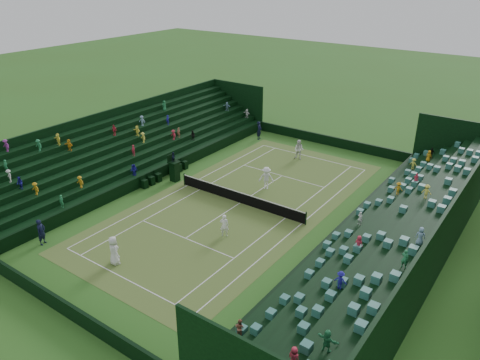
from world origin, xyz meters
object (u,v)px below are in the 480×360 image
at_px(player_near_west, 114,251).
at_px(player_far_west, 299,150).
at_px(tennis_net, 240,197).
at_px(player_near_east, 224,225).
at_px(player_far_east, 266,178).
at_px(umpire_chair, 174,169).

xyz_separation_m(player_near_west, player_far_west, (0.85, 21.86, 0.00)).
xyz_separation_m(tennis_net, player_far_west, (-0.74, 10.70, 0.44)).
xyz_separation_m(player_near_east, player_far_east, (-1.73, 7.99, 0.14)).
relative_size(umpire_chair, player_far_east, 1.36).
bearing_deg(player_near_east, player_far_east, -108.37).
height_order(tennis_net, player_near_west, player_near_west).
bearing_deg(player_near_west, player_far_east, -80.30).
relative_size(player_near_east, player_far_east, 0.86).
relative_size(tennis_net, umpire_chair, 4.42).
bearing_deg(tennis_net, player_far_east, 86.14).
relative_size(umpire_chair, player_near_west, 1.37).
bearing_deg(umpire_chair, player_near_west, -64.33).
height_order(player_near_east, player_far_west, player_far_west).
xyz_separation_m(tennis_net, player_near_west, (-1.59, -11.16, 0.44)).
height_order(player_near_east, player_far_east, player_far_east).
xyz_separation_m(tennis_net, player_near_east, (1.96, -4.58, 0.30)).
distance_m(tennis_net, player_near_west, 11.28).
height_order(tennis_net, umpire_chair, umpire_chair).
distance_m(umpire_chair, player_far_west, 12.27).
distance_m(umpire_chair, player_near_east, 10.17).
distance_m(tennis_net, player_far_west, 10.73).
xyz_separation_m(umpire_chair, player_far_west, (6.29, 10.54, -0.16)).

